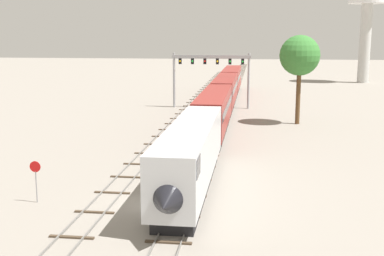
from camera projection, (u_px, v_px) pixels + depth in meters
ground_plane at (154, 205)px, 33.11m from camera, size 400.00×400.00×0.00m
track_main at (230, 96)px, 91.33m from camera, size 2.60×200.00×0.16m
track_near at (186, 112)px, 72.52m from camera, size 2.60×160.00×0.16m
passenger_train at (221, 100)px, 65.96m from camera, size 3.04×81.79×4.80m
signal_gantry at (211, 67)px, 75.65m from camera, size 12.10×0.49×8.47m
water_tower at (368, 2)px, 113.39m from camera, size 8.91×8.91×24.08m
stop_sign at (36, 176)px, 33.25m from camera, size 0.76×0.08×2.88m
trackside_tree_left at (300, 56)px, 61.45m from camera, size 5.03×5.03×11.16m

